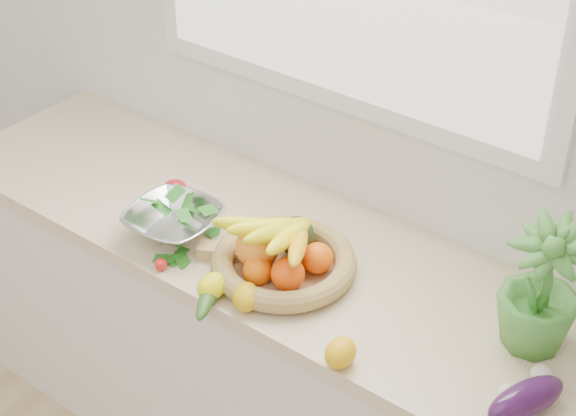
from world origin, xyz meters
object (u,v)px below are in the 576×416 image
Objects in this scene: apple at (175,192)px; potted_herb at (542,286)px; eggplant at (526,399)px; colander_with_spinach at (173,217)px; fruit_basket at (283,255)px; cucumber at (211,289)px.

potted_herb reaches higher than apple.
potted_herb is (-0.08, 0.21, 0.13)m from eggplant.
eggplant is at bearing -0.57° from colander_with_spinach.
potted_herb is (1.08, 0.08, 0.14)m from apple.
eggplant is at bearing -5.43° from fruit_basket.
apple is 0.32× the size of cucumber.
apple is 1.09m from potted_herb.
colander_with_spinach reaches higher than apple.
potted_herb is 1.27× the size of colander_with_spinach.
fruit_basket is at bearing -167.09° from potted_herb.
apple is 0.18× the size of fruit_basket.
potted_herb is at bearing 24.92° from cucumber.
apple is at bearing -175.60° from potted_herb.
eggplant is 0.86× the size of cucumber.
eggplant is 0.75× the size of colander_with_spinach.
potted_herb is 0.66m from fruit_basket.
apple is at bearing 172.04° from fruit_basket.
fruit_basket is at bearing -7.96° from apple.
fruit_basket is (0.45, -0.06, 0.02)m from apple.
colander_with_spinach reaches higher than cucumber.
apple is 0.44m from cucumber.
apple is 0.16m from colander_with_spinach.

